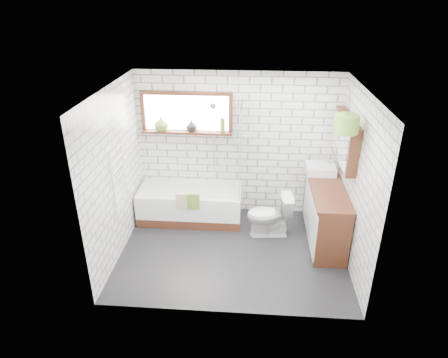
# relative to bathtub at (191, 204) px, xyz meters

# --- Properties ---
(floor) EXTENTS (3.40, 2.60, 0.01)m
(floor) POSITION_rel_bathtub_xyz_m (0.79, -0.91, -0.29)
(floor) COLOR black
(floor) RESTS_ON ground
(ceiling) EXTENTS (3.40, 2.60, 0.01)m
(ceiling) POSITION_rel_bathtub_xyz_m (0.79, -0.91, 2.22)
(ceiling) COLOR white
(ceiling) RESTS_ON ground
(wall_back) EXTENTS (3.40, 0.01, 2.50)m
(wall_back) POSITION_rel_bathtub_xyz_m (0.79, 0.39, 0.97)
(wall_back) COLOR white
(wall_back) RESTS_ON ground
(wall_front) EXTENTS (3.40, 0.01, 2.50)m
(wall_front) POSITION_rel_bathtub_xyz_m (0.79, -2.22, 0.97)
(wall_front) COLOR white
(wall_front) RESTS_ON ground
(wall_left) EXTENTS (0.01, 2.60, 2.50)m
(wall_left) POSITION_rel_bathtub_xyz_m (-0.92, -0.91, 0.97)
(wall_left) COLOR white
(wall_left) RESTS_ON ground
(wall_right) EXTENTS (0.01, 2.60, 2.50)m
(wall_right) POSITION_rel_bathtub_xyz_m (2.49, -0.91, 0.97)
(wall_right) COLOR white
(wall_right) RESTS_ON ground
(window) EXTENTS (1.52, 0.16, 0.68)m
(window) POSITION_rel_bathtub_xyz_m (-0.06, 0.35, 1.52)
(window) COLOR #3A1B10
(window) RESTS_ON wall_back
(towel_radiator) EXTENTS (0.06, 0.52, 1.00)m
(towel_radiator) POSITION_rel_bathtub_xyz_m (-0.87, -0.91, 0.92)
(towel_radiator) COLOR white
(towel_radiator) RESTS_ON wall_left
(mirror_cabinet) EXTENTS (0.16, 1.20, 0.70)m
(mirror_cabinet) POSITION_rel_bathtub_xyz_m (2.41, -0.31, 1.37)
(mirror_cabinet) COLOR #3A1B10
(mirror_cabinet) RESTS_ON wall_right
(shower_riser) EXTENTS (0.02, 0.02, 1.30)m
(shower_riser) POSITION_rel_bathtub_xyz_m (0.39, 0.35, 1.07)
(shower_riser) COLOR silver
(shower_riser) RESTS_ON wall_back
(bathtub) EXTENTS (1.75, 0.77, 0.57)m
(bathtub) POSITION_rel_bathtub_xyz_m (0.00, 0.00, 0.00)
(bathtub) COLOR white
(bathtub) RESTS_ON floor
(shower_screen) EXTENTS (0.02, 0.72, 1.50)m
(shower_screen) POSITION_rel_bathtub_xyz_m (0.86, 0.00, 1.03)
(shower_screen) COLOR white
(shower_screen) RESTS_ON bathtub
(towel_green) EXTENTS (0.20, 0.06, 0.28)m
(towel_green) POSITION_rel_bathtub_xyz_m (0.12, -0.39, 0.26)
(towel_green) COLOR olive
(towel_green) RESTS_ON bathtub
(towel_beige) EXTENTS (0.21, 0.05, 0.27)m
(towel_beige) POSITION_rel_bathtub_xyz_m (-0.06, -0.39, 0.26)
(towel_beige) COLOR tan
(towel_beige) RESTS_ON bathtub
(vanity) EXTENTS (0.52, 1.62, 0.93)m
(vanity) POSITION_rel_bathtub_xyz_m (2.22, -0.43, 0.18)
(vanity) COLOR #3A1B10
(vanity) RESTS_ON floor
(basin) EXTENTS (0.47, 0.41, 0.14)m
(basin) POSITION_rel_bathtub_xyz_m (2.16, 0.07, 0.71)
(basin) COLOR white
(basin) RESTS_ON vanity
(tap) EXTENTS (0.03, 0.03, 0.14)m
(tap) POSITION_rel_bathtub_xyz_m (2.32, 0.07, 0.76)
(tap) COLOR silver
(tap) RESTS_ON vanity
(toilet) EXTENTS (0.47, 0.75, 0.73)m
(toilet) POSITION_rel_bathtub_xyz_m (1.35, -0.41, 0.08)
(toilet) COLOR white
(toilet) RESTS_ON floor
(vase_olive) EXTENTS (0.26, 0.26, 0.25)m
(vase_olive) POSITION_rel_bathtub_xyz_m (-0.50, 0.32, 1.32)
(vase_olive) COLOR olive
(vase_olive) RESTS_ON window
(vase_dark) EXTENTS (0.25, 0.25, 0.20)m
(vase_dark) POSITION_rel_bathtub_xyz_m (0.02, 0.32, 1.29)
(vase_dark) COLOR black
(vase_dark) RESTS_ON window
(bottle) EXTENTS (0.09, 0.09, 0.24)m
(bottle) POSITION_rel_bathtub_xyz_m (0.53, 0.32, 1.32)
(bottle) COLOR olive
(bottle) RESTS_ON window
(pendant) EXTENTS (0.32, 0.32, 0.23)m
(pendant) POSITION_rel_bathtub_xyz_m (2.24, -0.97, 1.82)
(pendant) COLOR olive
(pendant) RESTS_ON ceiling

